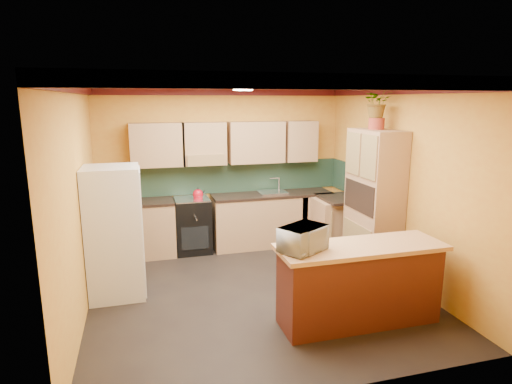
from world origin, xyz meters
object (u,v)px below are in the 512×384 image
fridge (115,232)px  pantry (374,203)px  breakfast_bar (359,286)px  base_cabinets_back (229,223)px  microwave (303,239)px  stove (193,225)px

fridge → pantry: bearing=-2.7°
pantry → breakfast_bar: 1.71m
fridge → base_cabinets_back: bearing=38.0°
pantry → microwave: size_ratio=4.25×
stove → breakfast_bar: bearing=-62.1°
breakfast_bar → pantry: bearing=54.9°
base_cabinets_back → stove: (-0.62, -0.00, 0.02)m
breakfast_bar → microwave: 0.94m
base_cabinets_back → breakfast_bar: (0.90, -2.87, 0.00)m
base_cabinets_back → fridge: fridge is taller
base_cabinets_back → stove: 0.63m
pantry → microwave: bearing=-141.0°
stove → microwave: (0.83, -2.87, 0.61)m
base_cabinets_back → stove: stove is taller
pantry → base_cabinets_back: bearing=139.2°
breakfast_bar → stove: bearing=117.9°
microwave → pantry: bearing=7.7°
fridge → microwave: size_ratio=3.44×
stove → microwave: bearing=-74.0°
stove → microwave: size_ratio=1.84×
stove → microwave: 3.05m
pantry → microwave: 2.08m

